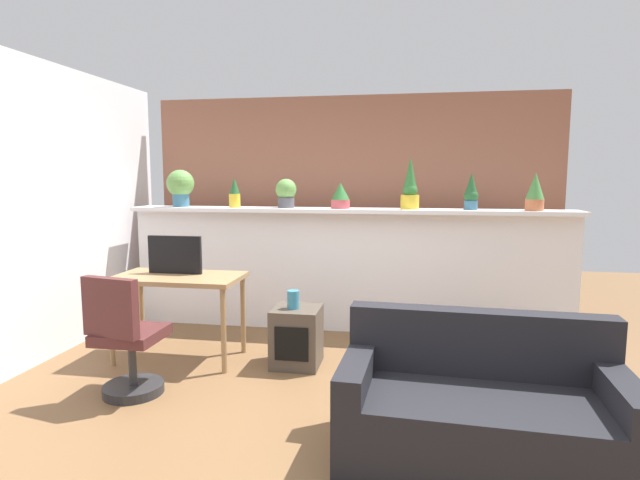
{
  "coord_description": "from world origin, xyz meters",
  "views": [
    {
      "loc": [
        0.63,
        -3.17,
        1.6
      ],
      "look_at": [
        -0.15,
        1.35,
        1.03
      ],
      "focal_mm": 28.48,
      "sensor_mm": 36.0,
      "label": 1
    }
  ],
  "objects_px": {
    "potted_plant_3": "(340,196)",
    "vase_on_shelf": "(293,300)",
    "potted_plant_5": "(471,193)",
    "couch": "(480,411)",
    "side_cube_shelf": "(297,337)",
    "office_chair": "(126,345)",
    "potted_plant_4": "(410,188)",
    "tv_monitor": "(175,255)",
    "potted_plant_0": "(181,186)",
    "potted_plant_1": "(235,193)",
    "potted_plant_6": "(535,192)",
    "potted_plant_2": "(286,192)",
    "desk": "(178,285)"
  },
  "relations": [
    {
      "from": "potted_plant_3",
      "to": "potted_plant_5",
      "type": "xyz_separation_m",
      "value": [
        1.29,
        0.02,
        0.03
      ]
    },
    {
      "from": "potted_plant_0",
      "to": "tv_monitor",
      "type": "height_order",
      "value": "potted_plant_0"
    },
    {
      "from": "potted_plant_5",
      "to": "couch",
      "type": "relative_size",
      "value": 0.23
    },
    {
      "from": "potted_plant_3",
      "to": "tv_monitor",
      "type": "height_order",
      "value": "potted_plant_3"
    },
    {
      "from": "potted_plant_4",
      "to": "couch",
      "type": "bearing_deg",
      "value": -79.98
    },
    {
      "from": "potted_plant_0",
      "to": "couch",
      "type": "distance_m",
      "value": 3.88
    },
    {
      "from": "potted_plant_4",
      "to": "desk",
      "type": "distance_m",
      "value": 2.41
    },
    {
      "from": "potted_plant_3",
      "to": "vase_on_shelf",
      "type": "distance_m",
      "value": 1.38
    },
    {
      "from": "potted_plant_0",
      "to": "vase_on_shelf",
      "type": "height_order",
      "value": "potted_plant_0"
    },
    {
      "from": "potted_plant_5",
      "to": "couch",
      "type": "xyz_separation_m",
      "value": [
        -0.18,
        -2.3,
        -1.16
      ]
    },
    {
      "from": "potted_plant_2",
      "to": "potted_plant_6",
      "type": "distance_m",
      "value": 2.44
    },
    {
      "from": "potted_plant_4",
      "to": "office_chair",
      "type": "relative_size",
      "value": 0.57
    },
    {
      "from": "desk",
      "to": "office_chair",
      "type": "xyz_separation_m",
      "value": [
        -0.04,
        -0.8,
        -0.28
      ]
    },
    {
      "from": "potted_plant_4",
      "to": "tv_monitor",
      "type": "height_order",
      "value": "potted_plant_4"
    },
    {
      "from": "desk",
      "to": "side_cube_shelf",
      "type": "relative_size",
      "value": 2.2
    },
    {
      "from": "tv_monitor",
      "to": "vase_on_shelf",
      "type": "xyz_separation_m",
      "value": [
        1.09,
        -0.08,
        -0.34
      ]
    },
    {
      "from": "desk",
      "to": "vase_on_shelf",
      "type": "bearing_deg",
      "value": 0.08
    },
    {
      "from": "potted_plant_5",
      "to": "side_cube_shelf",
      "type": "distance_m",
      "value": 2.21
    },
    {
      "from": "potted_plant_4",
      "to": "potted_plant_6",
      "type": "relative_size",
      "value": 1.43
    },
    {
      "from": "potted_plant_4",
      "to": "potted_plant_2",
      "type": "bearing_deg",
      "value": 179.66
    },
    {
      "from": "office_chair",
      "to": "potted_plant_6",
      "type": "bearing_deg",
      "value": 29.98
    },
    {
      "from": "potted_plant_2",
      "to": "potted_plant_5",
      "type": "height_order",
      "value": "potted_plant_5"
    },
    {
      "from": "potted_plant_5",
      "to": "potted_plant_1",
      "type": "bearing_deg",
      "value": -179.23
    },
    {
      "from": "potted_plant_0",
      "to": "potted_plant_3",
      "type": "relative_size",
      "value": 1.51
    },
    {
      "from": "potted_plant_2",
      "to": "potted_plant_4",
      "type": "height_order",
      "value": "potted_plant_4"
    },
    {
      "from": "potted_plant_1",
      "to": "potted_plant_6",
      "type": "xyz_separation_m",
      "value": [
        2.99,
        -0.02,
        0.03
      ]
    },
    {
      "from": "side_cube_shelf",
      "to": "potted_plant_3",
      "type": "bearing_deg",
      "value": 77.49
    },
    {
      "from": "tv_monitor",
      "to": "office_chair",
      "type": "height_order",
      "value": "tv_monitor"
    },
    {
      "from": "couch",
      "to": "office_chair",
      "type": "bearing_deg",
      "value": 170.3
    },
    {
      "from": "potted_plant_1",
      "to": "potted_plant_0",
      "type": "bearing_deg",
      "value": 174.84
    },
    {
      "from": "potted_plant_6",
      "to": "couch",
      "type": "bearing_deg",
      "value": -108.63
    },
    {
      "from": "potted_plant_1",
      "to": "potted_plant_6",
      "type": "distance_m",
      "value": 2.99
    },
    {
      "from": "potted_plant_2",
      "to": "potted_plant_4",
      "type": "relative_size",
      "value": 0.58
    },
    {
      "from": "potted_plant_3",
      "to": "tv_monitor",
      "type": "distance_m",
      "value": 1.74
    },
    {
      "from": "office_chair",
      "to": "potted_plant_4",
      "type": "bearing_deg",
      "value": 43.36
    },
    {
      "from": "potted_plant_0",
      "to": "potted_plant_4",
      "type": "distance_m",
      "value": 2.45
    },
    {
      "from": "potted_plant_4",
      "to": "vase_on_shelf",
      "type": "bearing_deg",
      "value": -130.86
    },
    {
      "from": "potted_plant_5",
      "to": "potted_plant_0",
      "type": "bearing_deg",
      "value": 179.53
    },
    {
      "from": "desk",
      "to": "side_cube_shelf",
      "type": "height_order",
      "value": "desk"
    },
    {
      "from": "potted_plant_2",
      "to": "office_chair",
      "type": "relative_size",
      "value": 0.33
    },
    {
      "from": "potted_plant_5",
      "to": "office_chair",
      "type": "height_order",
      "value": "potted_plant_5"
    },
    {
      "from": "side_cube_shelf",
      "to": "potted_plant_6",
      "type": "bearing_deg",
      "value": 25.84
    },
    {
      "from": "couch",
      "to": "desk",
      "type": "bearing_deg",
      "value": 153.03
    },
    {
      "from": "office_chair",
      "to": "couch",
      "type": "relative_size",
      "value": 0.57
    },
    {
      "from": "side_cube_shelf",
      "to": "couch",
      "type": "relative_size",
      "value": 0.31
    },
    {
      "from": "potted_plant_3",
      "to": "desk",
      "type": "bearing_deg",
      "value": -140.16
    },
    {
      "from": "potted_plant_6",
      "to": "side_cube_shelf",
      "type": "distance_m",
      "value": 2.63
    },
    {
      "from": "potted_plant_3",
      "to": "couch",
      "type": "distance_m",
      "value": 2.78
    },
    {
      "from": "office_chair",
      "to": "side_cube_shelf",
      "type": "bearing_deg",
      "value": 37.08
    },
    {
      "from": "potted_plant_2",
      "to": "potted_plant_4",
      "type": "bearing_deg",
      "value": -0.34
    }
  ]
}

